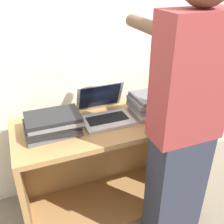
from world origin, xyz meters
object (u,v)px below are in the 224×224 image
(laptop_stack_left, at_px, (53,124))
(laptop_open, at_px, (105,112))
(laptop_stack_right, at_px, (155,103))
(person, at_px, (183,129))

(laptop_stack_left, bearing_deg, laptop_open, 8.32)
(laptop_stack_right, bearing_deg, laptop_stack_left, -179.89)
(laptop_stack_left, height_order, person, person)
(laptop_open, distance_m, laptop_stack_right, 0.38)
(laptop_stack_left, bearing_deg, laptop_stack_right, 0.11)
(laptop_stack_right, bearing_deg, laptop_open, 171.76)
(laptop_stack_right, height_order, person, person)
(laptop_open, xyz_separation_m, person, (0.30, -0.51, 0.09))
(laptop_open, bearing_deg, laptop_stack_right, -8.24)
(laptop_open, relative_size, laptop_stack_right, 0.95)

